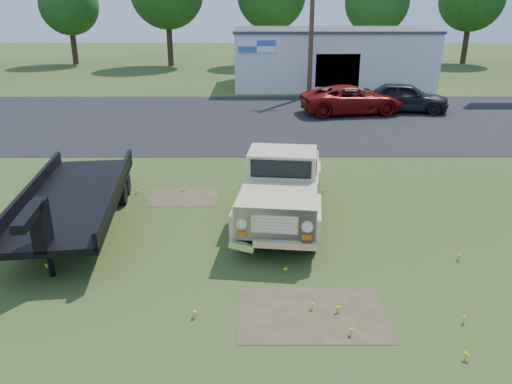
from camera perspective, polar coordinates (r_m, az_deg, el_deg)
ground at (r=13.06m, az=-1.62°, el=-6.27°), size 140.00×140.00×0.00m
asphalt_lot at (r=27.28m, az=-0.88°, el=8.26°), size 90.00×14.00×0.02m
dirt_patch_a at (r=10.54m, az=6.41°, el=-13.68°), size 3.00×2.00×0.01m
dirt_patch_b at (r=16.42m, az=-8.33°, el=-0.63°), size 2.20×1.60×0.01m
commercial_building at (r=39.22m, az=8.41°, el=15.02°), size 14.20×8.20×4.15m
utility_pole_mid at (r=33.85m, az=6.37°, el=18.46°), size 1.60×0.30×9.00m
treeline_b at (r=55.72m, az=-20.60°, el=19.34°), size 5.76×5.76×8.57m
treeline_e at (r=51.95m, az=13.66°, el=20.36°), size 6.08×6.08×9.04m
vintage_pickup_truck at (r=14.28m, az=3.00°, el=0.76°), size 2.94×6.04×2.11m
flatbed_trailer at (r=14.72m, az=-20.12°, el=-0.13°), size 3.28×7.57×2.00m
red_pickup at (r=29.17m, az=10.89°, el=10.30°), size 6.02×3.48×1.58m
dark_sedan at (r=30.52m, az=16.65°, el=10.34°), size 5.17×2.98×1.66m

